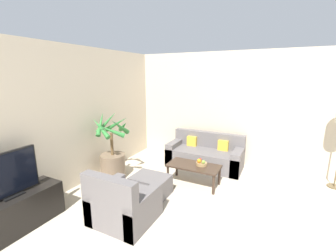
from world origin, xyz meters
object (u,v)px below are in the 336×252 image
sofa_loveseat (205,155)px  coffee_table (194,168)px  tv_console (15,213)px  potted_palm (113,157)px  ottoman (151,185)px  apple_red (200,160)px  armchair (123,205)px  apple_green (203,162)px  fruit_bowl (202,164)px  orange_fruit (199,161)px  television (9,175)px

sofa_loveseat → coffee_table: size_ratio=1.70×
tv_console → potted_palm: 1.94m
ottoman → apple_red: bearing=52.8°
armchair → apple_green: bearing=66.2°
fruit_bowl → orange_fruit: size_ratio=2.64×
television → potted_palm: bearing=86.2°
sofa_loveseat → apple_green: bearing=-74.5°
apple_green → ottoman: bearing=-134.0°
fruit_bowl → ottoman: size_ratio=0.33×
apple_red → ottoman: 1.12m
fruit_bowl → armchair: size_ratio=0.25×
tv_console → orange_fruit: 3.09m
tv_console → sofa_loveseat: (1.68, 3.43, 0.01)m
coffee_table → apple_red: 0.20m
coffee_table → orange_fruit: 0.18m
apple_green → ottoman: apple_green is taller
television → apple_green: television is taller
sofa_loveseat → apple_green: size_ratio=25.11×
fruit_bowl → armchair: 1.79m
fruit_bowl → orange_fruit: bearing=-136.4°
sofa_loveseat → ottoman: (-0.47, -1.74, -0.09)m
coffee_table → fruit_bowl: (0.14, 0.07, 0.08)m
potted_palm → armchair: size_ratio=1.62×
coffee_table → potted_palm: bearing=-162.9°
television → armchair: bearing=34.3°
fruit_bowl → sofa_loveseat: bearing=103.4°
coffee_table → armchair: armchair is taller
television → ottoman: television is taller
potted_palm → tv_console: bearing=-93.9°
coffee_table → apple_green: apple_green is taller
sofa_loveseat → apple_green: sofa_loveseat is taller
apple_red → orange_fruit: bearing=-85.3°
apple_red → sofa_loveseat: bearing=101.1°
potted_palm → ottoman: bearing=-12.5°
apple_green → armchair: 1.78m
tv_console → apple_green: apple_green is taller
tv_console → potted_palm: bearing=86.1°
tv_console → fruit_bowl: 3.14m
potted_palm → armchair: (1.10, -1.08, -0.19)m
tv_console → sofa_loveseat: bearing=63.9°
armchair → coffee_table: bearing=71.6°
tv_console → potted_palm: size_ratio=0.87×
sofa_loveseat → apple_green: (0.27, -0.97, 0.23)m
tv_console → television: bearing=-0.0°
tv_console → coffee_table: size_ratio=1.20×
potted_palm → sofa_loveseat: size_ratio=0.81×
television → fruit_bowl: bearing=52.7°
sofa_loveseat → coffee_table: (0.08, -1.00, 0.08)m
sofa_loveseat → apple_red: size_ratio=26.87×
television → potted_palm: 1.97m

